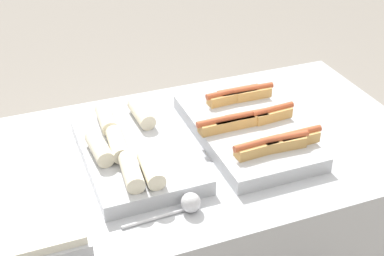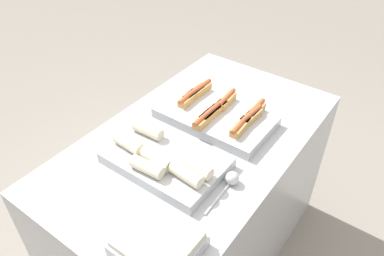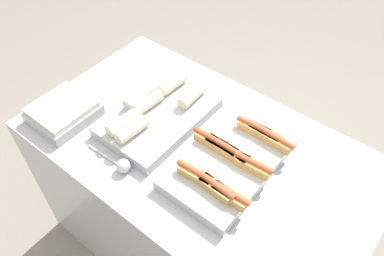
% 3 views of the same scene
% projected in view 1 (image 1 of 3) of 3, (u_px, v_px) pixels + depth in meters
% --- Properties ---
extents(counter, '(1.47, 0.86, 0.89)m').
position_uv_depth(counter, '(200.00, 245.00, 2.00)').
color(counter, '#B7BABF').
rests_on(counter, ground_plane).
extents(tray_hotdogs, '(0.36, 0.55, 0.10)m').
position_uv_depth(tray_hotdogs, '(247.00, 127.00, 1.79)').
color(tray_hotdogs, '#B7BABF').
rests_on(tray_hotdogs, counter).
extents(tray_wraps, '(0.33, 0.49, 0.10)m').
position_uv_depth(tray_wraps, '(134.00, 151.00, 1.67)').
color(tray_wraps, '#B7BABF').
rests_on(tray_wraps, counter).
extents(tray_side_front, '(0.24, 0.26, 0.07)m').
position_uv_depth(tray_side_front, '(37.00, 228.00, 1.38)').
color(tray_side_front, '#B7BABF').
rests_on(tray_side_front, counter).
extents(serving_spoon_near, '(0.23, 0.06, 0.06)m').
position_uv_depth(serving_spoon_near, '(187.00, 204.00, 1.47)').
color(serving_spoon_near, silver).
rests_on(serving_spoon_near, counter).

